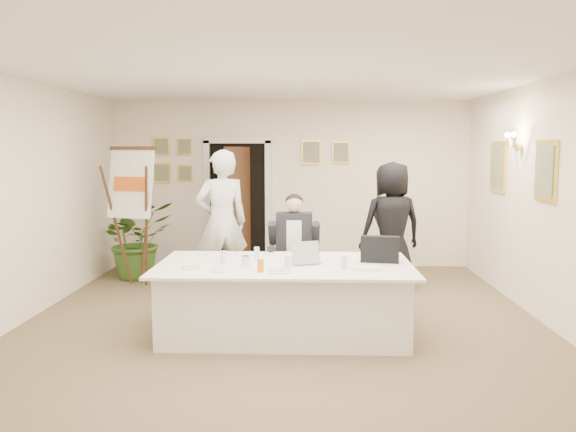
# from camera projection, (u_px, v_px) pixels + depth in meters

# --- Properties ---
(floor) EXTENTS (7.00, 7.00, 0.00)m
(floor) POSITION_uv_depth(u_px,v_px,m) (282.00, 329.00, 6.24)
(floor) COLOR brown
(floor) RESTS_ON ground
(ceiling) EXTENTS (6.00, 7.00, 0.02)m
(ceiling) POSITION_uv_depth(u_px,v_px,m) (282.00, 72.00, 5.92)
(ceiling) COLOR white
(ceiling) RESTS_ON wall_back
(wall_back) EXTENTS (6.00, 0.10, 2.80)m
(wall_back) POSITION_uv_depth(u_px,v_px,m) (291.00, 185.00, 9.56)
(wall_back) COLOR white
(wall_back) RESTS_ON floor
(wall_front) EXTENTS (6.00, 0.10, 2.80)m
(wall_front) POSITION_uv_depth(u_px,v_px,m) (249.00, 276.00, 2.61)
(wall_front) COLOR white
(wall_front) RESTS_ON floor
(wall_left) EXTENTS (0.10, 7.00, 2.80)m
(wall_left) POSITION_uv_depth(u_px,v_px,m) (10.00, 203.00, 6.18)
(wall_left) COLOR white
(wall_left) RESTS_ON floor
(wall_right) EXTENTS (0.10, 7.00, 2.80)m
(wall_right) POSITION_uv_depth(u_px,v_px,m) (562.00, 205.00, 5.99)
(wall_right) COLOR white
(wall_right) RESTS_ON floor
(doorway) EXTENTS (1.14, 0.86, 2.20)m
(doorway) POSITION_uv_depth(u_px,v_px,m) (238.00, 206.00, 9.45)
(doorway) COLOR black
(doorway) RESTS_ON floor
(pictures_back_wall) EXTENTS (3.40, 0.06, 0.80)m
(pictures_back_wall) POSITION_uv_depth(u_px,v_px,m) (243.00, 158.00, 9.50)
(pictures_back_wall) COLOR #E1C44C
(pictures_back_wall) RESTS_ON wall_back
(pictures_right_wall) EXTENTS (0.06, 2.20, 0.80)m
(pictures_right_wall) POSITION_uv_depth(u_px,v_px,m) (519.00, 169.00, 7.14)
(pictures_right_wall) COLOR #E1C44C
(pictures_right_wall) RESTS_ON wall_right
(wall_sconce) EXTENTS (0.20, 0.30, 0.24)m
(wall_sconce) POSITION_uv_depth(u_px,v_px,m) (514.00, 141.00, 7.10)
(wall_sconce) COLOR gold
(wall_sconce) RESTS_ON wall_right
(conference_table) EXTENTS (2.72, 1.45, 0.78)m
(conference_table) POSITION_uv_depth(u_px,v_px,m) (284.00, 298.00, 6.05)
(conference_table) COLOR white
(conference_table) RESTS_ON floor
(seated_man) EXTENTS (0.70, 0.73, 1.46)m
(seated_man) POSITION_uv_depth(u_px,v_px,m) (294.00, 250.00, 7.11)
(seated_man) COLOR black
(seated_man) RESTS_ON floor
(flip_chart) EXTENTS (0.72, 0.52, 2.00)m
(flip_chart) POSITION_uv_depth(u_px,v_px,m) (136.00, 224.00, 8.15)
(flip_chart) COLOR #3A2212
(flip_chart) RESTS_ON floor
(standing_man) EXTENTS (0.85, 0.71, 1.99)m
(standing_man) POSITION_uv_depth(u_px,v_px,m) (222.00, 222.00, 7.74)
(standing_man) COLOR white
(standing_man) RESTS_ON floor
(standing_woman) EXTENTS (1.01, 0.79, 1.83)m
(standing_woman) POSITION_uv_depth(u_px,v_px,m) (391.00, 226.00, 7.98)
(standing_woman) COLOR black
(standing_woman) RESTS_ON floor
(potted_palm) EXTENTS (1.43, 1.42, 1.20)m
(potted_palm) POSITION_uv_depth(u_px,v_px,m) (137.00, 240.00, 8.73)
(potted_palm) COLOR #33581D
(potted_palm) RESTS_ON floor
(laptop) EXTENTS (0.40, 0.42, 0.28)m
(laptop) POSITION_uv_depth(u_px,v_px,m) (305.00, 251.00, 6.02)
(laptop) COLOR #B7BABC
(laptop) RESTS_ON conference_table
(laptop_bag) EXTENTS (0.42, 0.18, 0.29)m
(laptop_bag) POSITION_uv_depth(u_px,v_px,m) (380.00, 249.00, 6.06)
(laptop_bag) COLOR black
(laptop_bag) RESTS_ON conference_table
(paper_stack) EXTENTS (0.29, 0.21, 0.03)m
(paper_stack) POSITION_uv_depth(u_px,v_px,m) (366.00, 268.00, 5.73)
(paper_stack) COLOR white
(paper_stack) RESTS_ON conference_table
(plate_left) EXTENTS (0.24, 0.24, 0.01)m
(plate_left) POSITION_uv_depth(u_px,v_px,m) (192.00, 268.00, 5.76)
(plate_left) COLOR white
(plate_left) RESTS_ON conference_table
(plate_mid) EXTENTS (0.29, 0.29, 0.01)m
(plate_mid) POSITION_uv_depth(u_px,v_px,m) (222.00, 270.00, 5.65)
(plate_mid) COLOR white
(plate_mid) RESTS_ON conference_table
(plate_near) EXTENTS (0.27, 0.27, 0.01)m
(plate_near) POSITION_uv_depth(u_px,v_px,m) (280.00, 271.00, 5.58)
(plate_near) COLOR white
(plate_near) RESTS_ON conference_table
(glass_a) EXTENTS (0.08, 0.08, 0.14)m
(glass_a) POSITION_uv_depth(u_px,v_px,m) (223.00, 258.00, 5.98)
(glass_a) COLOR silver
(glass_a) RESTS_ON conference_table
(glass_b) EXTENTS (0.07, 0.07, 0.14)m
(glass_b) POSITION_uv_depth(u_px,v_px,m) (288.00, 263.00, 5.68)
(glass_b) COLOR silver
(glass_b) RESTS_ON conference_table
(glass_c) EXTENTS (0.07, 0.07, 0.14)m
(glass_c) POSITION_uv_depth(u_px,v_px,m) (344.00, 263.00, 5.70)
(glass_c) COLOR silver
(glass_c) RESTS_ON conference_table
(glass_d) EXTENTS (0.06, 0.06, 0.14)m
(glass_d) POSITION_uv_depth(u_px,v_px,m) (257.00, 253.00, 6.24)
(glass_d) COLOR silver
(glass_d) RESTS_ON conference_table
(oj_glass) EXTENTS (0.07, 0.07, 0.13)m
(oj_glass) POSITION_uv_depth(u_px,v_px,m) (261.00, 266.00, 5.58)
(oj_glass) COLOR orange
(oj_glass) RESTS_ON conference_table
(steel_jug) EXTENTS (0.11, 0.11, 0.11)m
(steel_jug) POSITION_uv_depth(u_px,v_px,m) (245.00, 261.00, 5.87)
(steel_jug) COLOR silver
(steel_jug) RESTS_ON conference_table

